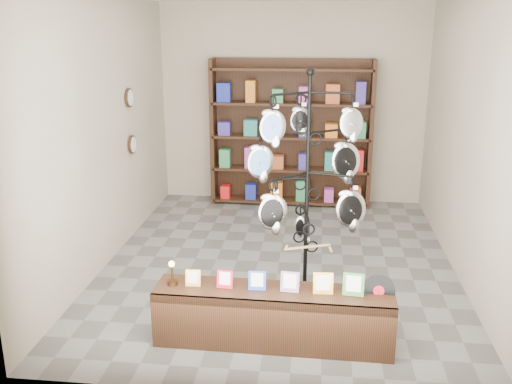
% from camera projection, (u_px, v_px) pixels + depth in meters
% --- Properties ---
extents(ground, '(5.00, 5.00, 0.00)m').
position_uv_depth(ground, '(279.00, 262.00, 6.72)').
color(ground, slate).
rests_on(ground, ground).
extents(room_envelope, '(5.00, 5.00, 5.00)m').
position_uv_depth(room_envelope, '(281.00, 105.00, 6.18)').
color(room_envelope, '#BDB098').
rests_on(room_envelope, ground).
extents(display_tree, '(1.22, 1.20, 2.33)m').
position_uv_depth(display_tree, '(308.00, 173.00, 5.41)').
color(display_tree, black).
rests_on(display_tree, ground).
extents(front_shelf, '(2.07, 0.46, 0.73)m').
position_uv_depth(front_shelf, '(273.00, 316.00, 4.98)').
color(front_shelf, black).
rests_on(front_shelf, ground).
extents(back_shelving, '(2.42, 0.36, 2.20)m').
position_uv_depth(back_shelving, '(291.00, 138.00, 8.60)').
color(back_shelving, black).
rests_on(back_shelving, ground).
extents(wall_clocks, '(0.03, 0.24, 0.84)m').
position_uv_depth(wall_clocks, '(131.00, 121.00, 7.25)').
color(wall_clocks, black).
rests_on(wall_clocks, ground).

